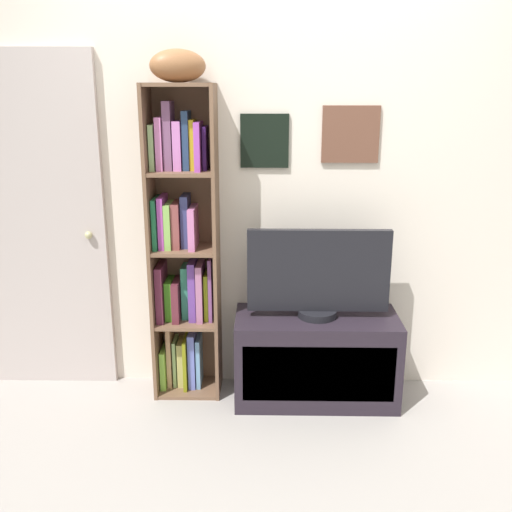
# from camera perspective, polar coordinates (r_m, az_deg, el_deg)

# --- Properties ---
(ground) EXTENTS (5.20, 5.20, 0.04)m
(ground) POSITION_cam_1_polar(r_m,az_deg,el_deg) (2.77, 2.02, -23.40)
(ground) COLOR #9D9793
(back_wall) EXTENTS (4.80, 0.08, 2.35)m
(back_wall) POSITION_cam_1_polar(r_m,az_deg,el_deg) (3.31, 1.95, 6.37)
(back_wall) COLOR silver
(back_wall) RESTS_ON ground
(bookshelf) EXTENTS (0.38, 0.27, 1.78)m
(bookshelf) POSITION_cam_1_polar(r_m,az_deg,el_deg) (3.29, -7.31, 0.39)
(bookshelf) COLOR brown
(bookshelf) RESTS_ON ground
(football) EXTENTS (0.34, 0.28, 0.17)m
(football) POSITION_cam_1_polar(r_m,az_deg,el_deg) (3.13, -7.79, 18.27)
(football) COLOR #905D39
(football) RESTS_ON bookshelf
(tv_stand) EXTENTS (0.93, 0.42, 0.51)m
(tv_stand) POSITION_cam_1_polar(r_m,az_deg,el_deg) (3.38, 5.97, -10.03)
(tv_stand) COLOR black
(tv_stand) RESTS_ON ground
(television) EXTENTS (0.79, 0.22, 0.51)m
(television) POSITION_cam_1_polar(r_m,az_deg,el_deg) (3.19, 6.24, -1.84)
(television) COLOR black
(television) RESTS_ON tv_stand
(door) EXTENTS (0.76, 0.09, 1.97)m
(door) POSITION_cam_1_polar(r_m,az_deg,el_deg) (3.55, -20.65, 2.74)
(door) COLOR #B5A9A6
(door) RESTS_ON ground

